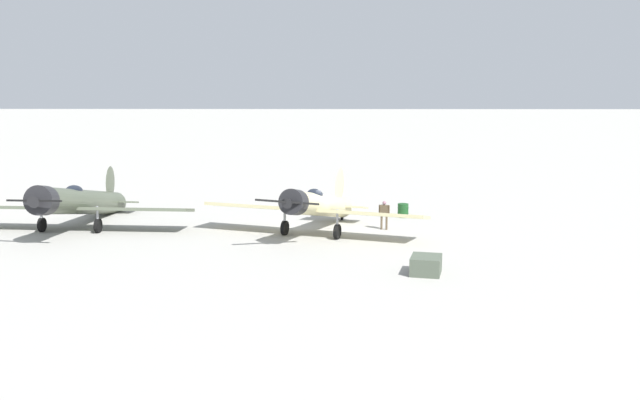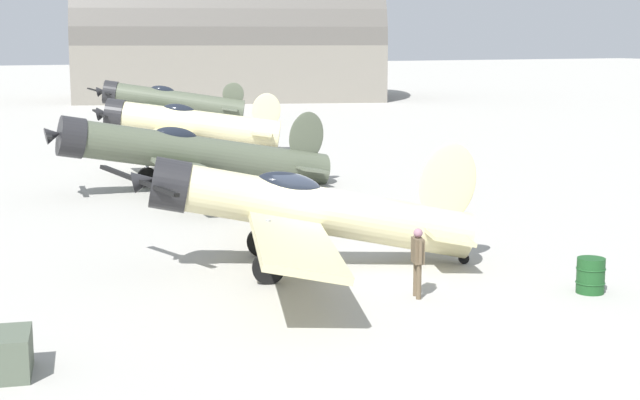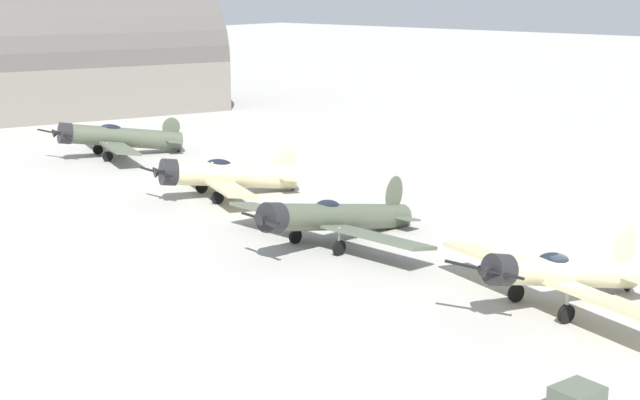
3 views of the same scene
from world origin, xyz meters
TOP-DOWN VIEW (x-y plane):
  - ground_plane at (0.00, 0.00)m, footprint 400.00×400.00m
  - airplane_foreground at (0.46, -0.16)m, footprint 9.06×12.30m
  - airplane_mid_apron at (-1.07, -13.77)m, footprint 11.46×13.42m
  - airplane_far_line at (-5.10, -26.25)m, footprint 9.22×10.09m
  - airplane_outer_stand at (-9.38, -43.02)m, footprint 10.08×11.92m
  - equipment_crate at (8.93, 4.71)m, footprint 1.80×1.58m
  - distant_hangar at (-23.48, -68.32)m, footprint 32.82×25.61m

SIDE VIEW (x-z plane):
  - ground_plane at x=0.00m, z-range 0.00..0.00m
  - equipment_crate at x=8.93m, z-range 0.00..0.78m
  - airplane_far_line at x=-5.10m, z-range -0.14..3.05m
  - airplane_mid_apron at x=-1.07m, z-range -0.20..3.12m
  - airplane_outer_stand at x=-9.38m, z-range 0.04..3.11m
  - airplane_foreground at x=0.46m, z-range -0.11..3.26m
  - distant_hangar at x=-23.48m, z-range -4.00..13.35m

